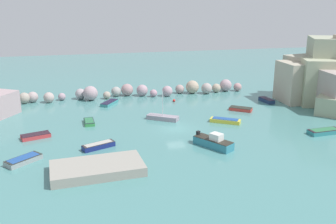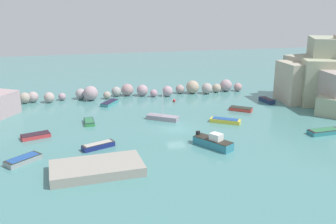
{
  "view_description": "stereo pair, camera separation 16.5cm",
  "coord_description": "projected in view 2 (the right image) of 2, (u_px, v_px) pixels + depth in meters",
  "views": [
    {
      "loc": [
        -12.89,
        -48.11,
        17.22
      ],
      "look_at": [
        0.0,
        4.8,
        1.0
      ],
      "focal_mm": 40.19,
      "sensor_mm": 36.0,
      "label": 1
    },
    {
      "loc": [
        -12.73,
        -48.15,
        17.22
      ],
      "look_at": [
        0.0,
        4.8,
        1.0
      ],
      "focal_mm": 40.19,
      "sensor_mm": 36.0,
      "label": 2
    }
  ],
  "objects": [
    {
      "name": "cove_water",
      "position": [
        176.0,
        128.0,
        52.64
      ],
      "size": [
        160.0,
        160.0,
        0.0
      ],
      "primitive_type": "plane",
      "color": "teal",
      "rests_on": "ground"
    },
    {
      "name": "cliff_headland_right",
      "position": [
        331.0,
        81.0,
        65.14
      ],
      "size": [
        22.4,
        26.15,
        11.72
      ],
      "color": "#9BA385",
      "rests_on": "ground"
    },
    {
      "name": "rock_breakwater",
      "position": [
        141.0,
        91.0,
        69.92
      ],
      "size": [
        41.6,
        4.32,
        2.59
      ],
      "color": "#A1968A",
      "rests_on": "ground"
    },
    {
      "name": "stone_dock",
      "position": [
        97.0,
        168.0,
        39.01
      ],
      "size": [
        9.79,
        5.7,
        0.99
      ],
      "primitive_type": "cube",
      "rotation": [
        0.0,
        0.0,
        0.07
      ],
      "color": "gray",
      "rests_on": "ground"
    },
    {
      "name": "channel_buoy",
      "position": [
        174.0,
        100.0,
        66.3
      ],
      "size": [
        0.49,
        0.49,
        0.49
      ],
      "primitive_type": "sphere",
      "color": "red",
      "rests_on": "cove_water"
    },
    {
      "name": "moored_boat_0",
      "position": [
        267.0,
        100.0,
        66.1
      ],
      "size": [
        1.57,
        3.47,
        0.66
      ],
      "rotation": [
        0.0,
        0.0,
        4.82
      ],
      "color": "navy",
      "rests_on": "cove_water"
    },
    {
      "name": "moored_boat_1",
      "position": [
        163.0,
        117.0,
        56.35
      ],
      "size": [
        4.76,
        3.85,
        4.48
      ],
      "rotation": [
        0.0,
        0.0,
        5.69
      ],
      "color": "gray",
      "rests_on": "cove_water"
    },
    {
      "name": "moored_boat_2",
      "position": [
        241.0,
        109.0,
        61.01
      ],
      "size": [
        3.75,
        3.38,
        0.55
      ],
      "rotation": [
        0.0,
        0.0,
        5.63
      ],
      "color": "#C83A33",
      "rests_on": "cove_water"
    },
    {
      "name": "moored_boat_3",
      "position": [
        98.0,
        145.0,
        45.49
      ],
      "size": [
        4.14,
        2.58,
        0.66
      ],
      "rotation": [
        0.0,
        0.0,
        0.39
      ],
      "color": "navy",
      "rests_on": "cove_water"
    },
    {
      "name": "moored_boat_4",
      "position": [
        23.0,
        160.0,
        41.48
      ],
      "size": [
        4.04,
        3.74,
        0.62
      ],
      "rotation": [
        0.0,
        0.0,
        3.84
      ],
      "color": "gray",
      "rests_on": "cove_water"
    },
    {
      "name": "moored_boat_5",
      "position": [
        89.0,
        122.0,
        54.65
      ],
      "size": [
        1.52,
        3.23,
        0.51
      ],
      "rotation": [
        0.0,
        0.0,
        1.62
      ],
      "color": "#388D47",
      "rests_on": "cove_water"
    },
    {
      "name": "moored_boat_6",
      "position": [
        324.0,
        132.0,
        50.37
      ],
      "size": [
        4.54,
        1.81,
        0.63
      ],
      "rotation": [
        0.0,
        0.0,
        3.2
      ],
      "color": "teal",
      "rests_on": "cove_water"
    },
    {
      "name": "moored_boat_7",
      "position": [
        213.0,
        142.0,
        45.72
      ],
      "size": [
        4.12,
        5.17,
        1.86
      ],
      "rotation": [
        0.0,
        0.0,
        5.28
      ],
      "color": "teal",
      "rests_on": "cove_water"
    },
    {
      "name": "moored_boat_8",
      "position": [
        110.0,
        103.0,
        64.7
      ],
      "size": [
        3.4,
        4.21,
        0.53
      ],
      "rotation": [
        0.0,
        0.0,
        4.14
      ],
      "color": "teal",
      "rests_on": "cove_water"
    },
    {
      "name": "moored_boat_9",
      "position": [
        36.0,
        136.0,
        48.96
      ],
      "size": [
        3.9,
        2.58,
        0.56
      ],
      "rotation": [
        0.0,
        0.0,
        3.45
      ],
      "color": "#C3373B",
      "rests_on": "cove_water"
    },
    {
      "name": "moored_boat_10",
      "position": [
        225.0,
        121.0,
        55.02
      ],
      "size": [
        4.42,
        3.57,
        0.61
      ],
      "rotation": [
        0.0,
        0.0,
        2.56
      ],
      "color": "yellow",
      "rests_on": "cove_water"
    }
  ]
}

